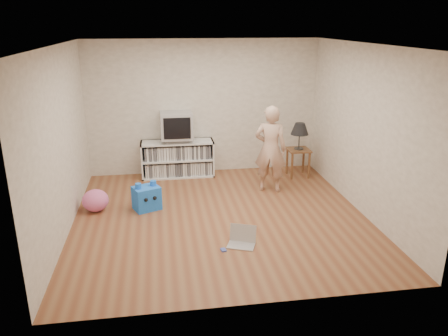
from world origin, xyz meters
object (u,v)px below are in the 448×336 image
person (270,149)px  laptop (242,239)px  side_table (298,156)px  media_unit (178,158)px  dvd_deck (177,140)px  table_lamp (300,129)px  plush_pink (95,200)px  plush_blue (147,198)px  crt_tv (176,125)px

person → laptop: 2.20m
side_table → media_unit: bearing=170.6°
media_unit → dvd_deck: bearing=-90.0°
media_unit → table_lamp: 2.43m
person → plush_pink: person is taller
laptop → plush_pink: 2.57m
plush_blue → crt_tv: bearing=46.3°
plush_pink → plush_blue: bearing=-4.1°
plush_blue → person: bearing=-9.7°
dvd_deck → table_lamp: (2.33, -0.37, 0.21)m
side_table → plush_pink: bearing=-163.4°
dvd_deck → laptop: 3.08m
person → plush_pink: size_ratio=3.72×
dvd_deck → laptop: dvd_deck is taller
media_unit → crt_tv: 0.67m
media_unit → side_table: size_ratio=2.55×
table_lamp → plush_pink: bearing=-163.4°
media_unit → side_table: media_unit is taller
side_table → table_lamp: (-0.00, 0.00, 0.53)m
crt_tv → plush_blue: size_ratio=1.21×
crt_tv → laptop: bearing=-76.2°
table_lamp → laptop: 3.14m
media_unit → laptop: 3.04m
media_unit → plush_blue: size_ratio=2.83×
media_unit → plush_blue: media_unit is taller
table_lamp → crt_tv: bearing=171.0°
side_table → crt_tv: bearing=171.0°
dvd_deck → person: size_ratio=0.29×
table_lamp → laptop: size_ratio=1.16×
table_lamp → plush_pink: (-3.72, -1.11, -0.76)m
plush_blue → laptop: bearing=-69.6°
media_unit → person: (1.58, -1.05, 0.42)m
dvd_deck → side_table: bearing=-9.0°
side_table → laptop: 3.04m
side_table → table_lamp: 0.53m
laptop → plush_blue: plush_blue is taller
side_table → table_lamp: size_ratio=1.07×
dvd_deck → plush_pink: dvd_deck is taller
laptop → side_table: bearing=79.5°
plush_blue → media_unit: bearing=46.5°
plush_blue → table_lamp: bearing=-1.0°
plush_pink → table_lamp: bearing=16.6°
dvd_deck → side_table: dvd_deck is taller
table_lamp → laptop: table_lamp is taller
media_unit → side_table: 2.36m
media_unit → plush_pink: size_ratio=3.36×
crt_tv → person: bearing=-33.0°
plush_pink → laptop: bearing=-34.3°
media_unit → dvd_deck: size_ratio=3.11×
dvd_deck → plush_blue: size_ratio=0.91×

